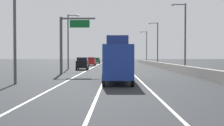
% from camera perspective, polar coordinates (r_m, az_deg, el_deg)
% --- Properties ---
extents(ground_plane, '(320.00, 320.00, 0.00)m').
position_cam_1_polar(ground_plane, '(68.32, 1.30, -0.56)').
color(ground_plane, '#26282B').
extents(lane_stripe_left, '(0.16, 130.00, 0.00)m').
position_cam_1_polar(lane_stripe_left, '(59.49, -3.88, -0.86)').
color(lane_stripe_left, silver).
rests_on(lane_stripe_left, ground_plane).
extents(lane_stripe_center, '(0.16, 130.00, 0.00)m').
position_cam_1_polar(lane_stripe_center, '(59.33, -0.51, -0.86)').
color(lane_stripe_center, silver).
rests_on(lane_stripe_center, ground_plane).
extents(lane_stripe_right, '(0.16, 130.00, 0.00)m').
position_cam_1_polar(lane_stripe_right, '(59.37, 2.87, -0.86)').
color(lane_stripe_right, silver).
rests_on(lane_stripe_right, ground_plane).
extents(jersey_barrier_right, '(0.60, 120.00, 1.10)m').
position_cam_1_polar(jersey_barrier_right, '(45.25, 12.15, -0.91)').
color(jersey_barrier_right, '#9E998E').
rests_on(jersey_barrier_right, ground_plane).
extents(overhead_sign_gantry, '(4.68, 0.36, 7.50)m').
position_cam_1_polar(overhead_sign_gantry, '(37.26, -9.25, 5.04)').
color(overhead_sign_gantry, '#47474C').
rests_on(overhead_sign_gantry, ground_plane).
extents(lamp_post_right_second, '(2.14, 0.44, 9.89)m').
position_cam_1_polar(lamp_post_right_second, '(41.08, 14.39, 6.02)').
color(lamp_post_right_second, '#4C4C51').
rests_on(lamp_post_right_second, ground_plane).
extents(lamp_post_right_third, '(2.14, 0.44, 9.89)m').
position_cam_1_polar(lamp_post_right_third, '(62.87, 9.06, 4.44)').
color(lamp_post_right_third, '#4C4C51').
rests_on(lamp_post_right_third, ground_plane).
extents(lamp_post_right_fourth, '(2.14, 0.44, 9.89)m').
position_cam_1_polar(lamp_post_right_fourth, '(85.01, 6.91, 3.66)').
color(lamp_post_right_fourth, '#4C4C51').
rests_on(lamp_post_right_fourth, ground_plane).
extents(lamp_post_left_near, '(2.14, 0.44, 9.89)m').
position_cam_1_polar(lamp_post_left_near, '(25.00, -18.71, 8.99)').
color(lamp_post_left_near, '#4C4C51').
rests_on(lamp_post_left_near, ground_plane).
extents(lamp_post_left_mid, '(2.14, 0.44, 9.89)m').
position_cam_1_polar(lamp_post_left_mid, '(50.96, -8.68, 5.15)').
color(lamp_post_left_mid, '#4C4C51').
rests_on(lamp_post_left_mid, ground_plane).
extents(car_red_0, '(1.93, 4.15, 2.09)m').
position_cam_1_polar(car_red_0, '(68.45, -4.20, 0.31)').
color(car_red_0, red).
rests_on(car_red_0, ground_plane).
extents(car_black_1, '(2.06, 4.19, 2.14)m').
position_cam_1_polar(car_black_1, '(48.44, -6.08, -0.12)').
color(car_black_1, black).
rests_on(car_black_1, ground_plane).
extents(car_green_2, '(1.81, 4.61, 1.88)m').
position_cam_1_polar(car_green_2, '(89.27, -3.07, 0.51)').
color(car_green_2, '#196033').
rests_on(car_green_2, ground_plane).
extents(car_gray_3, '(1.80, 4.44, 2.05)m').
position_cam_1_polar(car_gray_3, '(94.49, -1.18, 0.61)').
color(car_gray_3, slate).
rests_on(car_gray_3, ground_plane).
extents(car_silver_4, '(1.87, 4.69, 1.86)m').
position_cam_1_polar(car_silver_4, '(76.16, 1.03, 0.34)').
color(car_silver_4, '#B7B7BC').
rests_on(car_silver_4, ground_plane).
extents(box_truck, '(2.50, 9.70, 4.37)m').
position_cam_1_polar(box_truck, '(25.83, 1.14, 0.62)').
color(box_truck, navy).
rests_on(box_truck, ground_plane).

